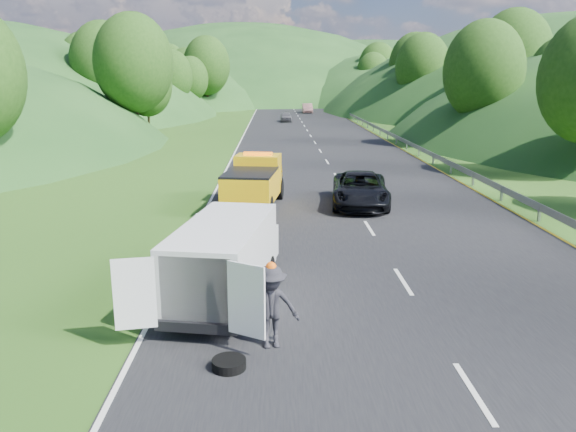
{
  "coord_description": "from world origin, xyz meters",
  "views": [
    {
      "loc": [
        -0.81,
        -17.5,
        5.89
      ],
      "look_at": [
        -0.33,
        0.95,
        1.3
      ],
      "focal_mm": 35.0,
      "sensor_mm": 36.0,
      "label": 1
    }
  ],
  "objects_px": {
    "suitcase": "(174,245)",
    "passing_suv": "(360,206)",
    "spare_tire": "(229,369)",
    "child": "(215,255)",
    "woman": "(201,255)",
    "tow_truck": "(255,182)",
    "white_van": "(225,256)",
    "worker": "(272,347)"
  },
  "relations": [
    {
      "from": "white_van",
      "to": "child",
      "type": "relative_size",
      "value": 6.8
    },
    {
      "from": "tow_truck",
      "to": "suitcase",
      "type": "height_order",
      "value": "tow_truck"
    },
    {
      "from": "tow_truck",
      "to": "child",
      "type": "distance_m",
      "value": 7.34
    },
    {
      "from": "tow_truck",
      "to": "woman",
      "type": "relative_size",
      "value": 4.03
    },
    {
      "from": "spare_tire",
      "to": "white_van",
      "type": "bearing_deg",
      "value": 95.38
    },
    {
      "from": "white_van",
      "to": "worker",
      "type": "bearing_deg",
      "value": -56.42
    },
    {
      "from": "white_van",
      "to": "suitcase",
      "type": "relative_size",
      "value": 12.11
    },
    {
      "from": "suitcase",
      "to": "tow_truck",
      "type": "bearing_deg",
      "value": 69.75
    },
    {
      "from": "tow_truck",
      "to": "white_van",
      "type": "height_order",
      "value": "tow_truck"
    },
    {
      "from": "spare_tire",
      "to": "suitcase",
      "type": "bearing_deg",
      "value": 107.22
    },
    {
      "from": "tow_truck",
      "to": "spare_tire",
      "type": "bearing_deg",
      "value": -82.6
    },
    {
      "from": "spare_tire",
      "to": "passing_suv",
      "type": "relative_size",
      "value": 0.13
    },
    {
      "from": "child",
      "to": "suitcase",
      "type": "bearing_deg",
      "value": 177.19
    },
    {
      "from": "white_van",
      "to": "passing_suv",
      "type": "distance_m",
      "value": 12.59
    },
    {
      "from": "worker",
      "to": "woman",
      "type": "bearing_deg",
      "value": 102.1
    },
    {
      "from": "tow_truck",
      "to": "passing_suv",
      "type": "xyz_separation_m",
      "value": [
        4.93,
        0.23,
        -1.19
      ]
    },
    {
      "from": "tow_truck",
      "to": "white_van",
      "type": "xyz_separation_m",
      "value": [
        -0.42,
        -11.1,
        0.04
      ]
    },
    {
      "from": "child",
      "to": "spare_tire",
      "type": "distance_m",
      "value": 7.78
    },
    {
      "from": "tow_truck",
      "to": "white_van",
      "type": "distance_m",
      "value": 11.11
    },
    {
      "from": "white_van",
      "to": "child",
      "type": "height_order",
      "value": "white_van"
    },
    {
      "from": "spare_tire",
      "to": "passing_suv",
      "type": "height_order",
      "value": "passing_suv"
    },
    {
      "from": "worker",
      "to": "suitcase",
      "type": "distance_m",
      "value": 7.78
    },
    {
      "from": "tow_truck",
      "to": "woman",
      "type": "distance_m",
      "value": 7.44
    },
    {
      "from": "woman",
      "to": "passing_suv",
      "type": "relative_size",
      "value": 0.27
    },
    {
      "from": "white_van",
      "to": "passing_suv",
      "type": "height_order",
      "value": "white_van"
    },
    {
      "from": "tow_truck",
      "to": "spare_tire",
      "type": "xyz_separation_m",
      "value": [
        -0.07,
        -14.86,
        -1.19
      ]
    },
    {
      "from": "passing_suv",
      "to": "suitcase",
      "type": "bearing_deg",
      "value": -129.87
    },
    {
      "from": "woman",
      "to": "tow_truck",
      "type": "bearing_deg",
      "value": -35.89
    },
    {
      "from": "worker",
      "to": "passing_suv",
      "type": "xyz_separation_m",
      "value": [
        4.12,
        14.14,
        0.0
      ]
    },
    {
      "from": "tow_truck",
      "to": "spare_tire",
      "type": "height_order",
      "value": "tow_truck"
    },
    {
      "from": "white_van",
      "to": "passing_suv",
      "type": "bearing_deg",
      "value": 74.57
    },
    {
      "from": "passing_suv",
      "to": "woman",
      "type": "bearing_deg",
      "value": -124.96
    },
    {
      "from": "woman",
      "to": "child",
      "type": "distance_m",
      "value": 0.48
    },
    {
      "from": "white_van",
      "to": "spare_tire",
      "type": "height_order",
      "value": "white_van"
    },
    {
      "from": "woman",
      "to": "passing_suv",
      "type": "distance_m",
      "value": 9.87
    },
    {
      "from": "white_van",
      "to": "worker",
      "type": "relative_size",
      "value": 3.41
    },
    {
      "from": "passing_suv",
      "to": "child",
      "type": "bearing_deg",
      "value": -122.83
    },
    {
      "from": "suitcase",
      "to": "passing_suv",
      "type": "distance_m",
      "value": 10.32
    },
    {
      "from": "woman",
      "to": "suitcase",
      "type": "xyz_separation_m",
      "value": [
        -0.93,
        0.28,
        0.27
      ]
    },
    {
      "from": "spare_tire",
      "to": "child",
      "type": "bearing_deg",
      "value": 97.82
    },
    {
      "from": "worker",
      "to": "suitcase",
      "type": "bearing_deg",
      "value": 107.89
    },
    {
      "from": "suitcase",
      "to": "passing_suv",
      "type": "xyz_separation_m",
      "value": [
        7.47,
        7.12,
        -0.27
      ]
    }
  ]
}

